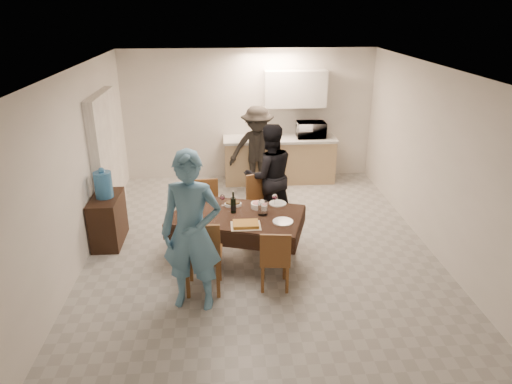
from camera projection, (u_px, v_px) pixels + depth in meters
The scene contains 33 objects.
floor at pixel (260, 245), 6.90m from camera, with size 5.00×6.00×0.02m, color #A4A49F.
ceiling at pixel (261, 69), 5.91m from camera, with size 5.00×6.00×0.02m, color white.
wall_back at pixel (249, 115), 9.17m from camera, with size 5.00×0.02×2.60m, color silver.
wall_front at pixel (291, 286), 3.64m from camera, with size 5.00×0.02×2.60m, color silver.
wall_left at pixel (79, 168), 6.24m from camera, with size 0.02×6.00×2.60m, color silver.
wall_right at pixel (433, 160), 6.57m from camera, with size 0.02×6.00×2.60m, color silver.
stub_partition at pixel (107, 158), 7.45m from camera, with size 0.15×1.40×2.10m, color white.
kitchen_base_cabinet at pixel (279, 161), 9.25m from camera, with size 2.20×0.60×0.86m, color tan.
kitchen_worktop at pixel (280, 139), 9.07m from camera, with size 2.24×0.64×0.05m, color beige.
upper_cabinet at pixel (295, 89), 8.85m from camera, with size 1.20×0.34×0.70m, color silver.
dining_table at pixel (237, 216), 6.32m from camera, with size 1.99×1.50×0.69m.
chair_near_left at pixel (202, 250), 5.53m from camera, with size 0.48×0.48×0.55m.
chair_near_right at pixel (276, 254), 5.64m from camera, with size 0.42×0.42×0.45m.
chair_far_left at pixel (206, 206), 6.96m from camera, with size 0.42×0.42×0.47m.
chair_far_right at pixel (265, 201), 6.99m from camera, with size 0.58×0.60×0.51m.
console at pixel (108, 220), 6.86m from camera, with size 0.40×0.81×0.74m, color black.
water_jug at pixel (103, 185), 6.65m from camera, with size 0.26×0.26×0.39m, color #3B82C0.
wine_bottle at pixel (233, 202), 6.29m from camera, with size 0.08×0.08×0.31m, color black, non-canonical shape.
water_pitcher at pixel (263, 208), 6.25m from camera, with size 0.13×0.13×0.20m, color white.
savoury_tart at pixel (246, 224), 5.96m from camera, with size 0.39×0.29×0.05m, color #B28734.
salad_bowl at pixel (258, 205), 6.48m from camera, with size 0.20×0.20×0.08m, color white.
mushroom_dish at pixel (233, 204), 6.56m from camera, with size 0.22×0.22×0.04m, color white.
wine_glass_a at pixel (196, 217), 6.01m from camera, with size 0.08×0.08×0.17m, color white, non-canonical shape.
wine_glass_b at pixel (275, 200), 6.54m from camera, with size 0.08×0.08×0.18m, color white, non-canonical shape.
wine_glass_c at pixel (222, 200), 6.54m from camera, with size 0.08×0.08×0.17m, color white, non-canonical shape.
plate_near_left at pixel (192, 224), 5.99m from camera, with size 0.25×0.25×0.01m, color white.
plate_near_right at pixel (283, 222), 6.07m from camera, with size 0.27×0.27×0.02m, color white.
plate_far_left at pixel (195, 206), 6.54m from camera, with size 0.24×0.24×0.01m, color white.
plate_far_right at pixel (278, 203), 6.62m from camera, with size 0.25×0.25×0.01m, color white.
microwave at pixel (311, 130), 9.04m from camera, with size 0.56×0.38×0.31m, color silver.
person_near at pixel (192, 233), 5.20m from camera, with size 0.71×0.46×1.94m, color #568CAF.
person_far at pixel (269, 176), 7.25m from camera, with size 0.82×0.64×1.69m, color black.
person_kitchen at pixel (257, 149), 8.65m from camera, with size 1.07×0.61×1.65m, color black.
Camera 1 is at (-0.50, -6.05, 3.39)m, focal length 32.00 mm.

